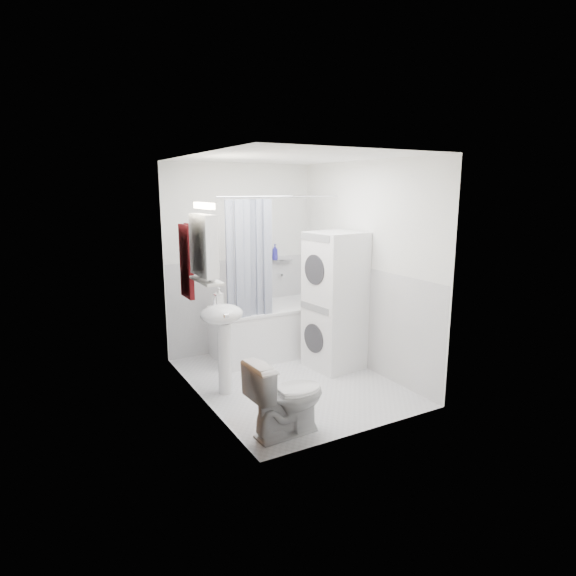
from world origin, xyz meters
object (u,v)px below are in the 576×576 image
bathtub (278,326)px  toilet (287,397)px  sink (223,328)px  washer_dryer (335,301)px

bathtub → toilet: toilet is taller
sink → toilet: size_ratio=1.50×
bathtub → sink: sink is taller
bathtub → sink: (-1.10, -0.86, 0.35)m
bathtub → sink: bearing=-141.8°
bathtub → washer_dryer: washer_dryer is taller
sink → toilet: (0.16, -1.06, -0.36)m
bathtub → washer_dryer: size_ratio=1.04×
washer_dryer → toilet: size_ratio=2.31×
bathtub → washer_dryer: (0.33, -0.79, 0.45)m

